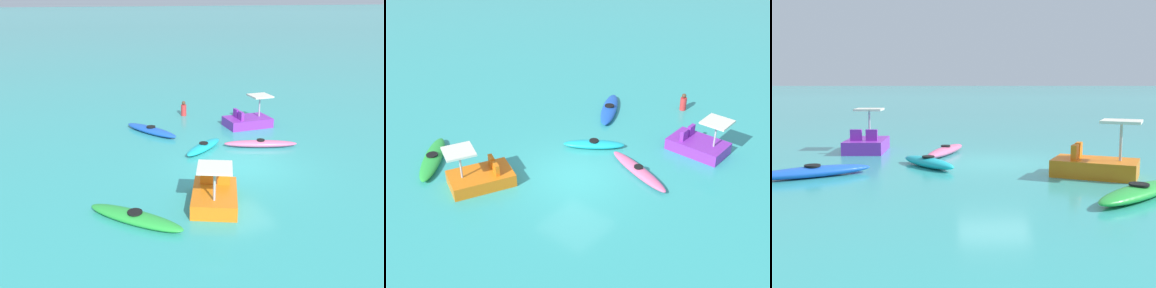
# 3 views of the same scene
# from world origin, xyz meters

# --- Properties ---
(ground_plane) EXTENTS (600.00, 600.00, 0.00)m
(ground_plane) POSITION_xyz_m (0.00, 0.00, 0.00)
(ground_plane) COLOR #38ADA8
(kayak_cyan) EXTENTS (2.13, 2.51, 0.37)m
(kayak_cyan) POSITION_xyz_m (2.24, 0.86, 0.16)
(kayak_cyan) COLOR #19B7C6
(kayak_cyan) RESTS_ON ground_plane
(kayak_blue) EXTENTS (3.39, 2.34, 0.37)m
(kayak_blue) POSITION_xyz_m (5.53, 2.49, 0.16)
(kayak_blue) COLOR blue
(kayak_blue) RESTS_ON ground_plane
(kayak_green) EXTENTS (3.03, 2.88, 0.37)m
(kayak_green) POSITION_xyz_m (-3.02, 5.25, 0.16)
(kayak_green) COLOR green
(kayak_green) RESTS_ON ground_plane
(kayak_pink) EXTENTS (1.70, 3.42, 0.37)m
(kayak_pink) POSITION_xyz_m (1.74, -1.81, 0.16)
(kayak_pink) COLOR pink
(kayak_pink) RESTS_ON ground_plane
(pedal_boat_purple) EXTENTS (1.50, 2.45, 1.68)m
(pedal_boat_purple) POSITION_xyz_m (4.90, -2.76, 0.34)
(pedal_boat_purple) COLOR purple
(pedal_boat_purple) RESTS_ON ground_plane
(pedal_boat_orange) EXTENTS (2.81, 2.36, 1.68)m
(pedal_boat_orange) POSITION_xyz_m (-2.79, 2.45, 0.34)
(pedal_boat_orange) COLOR orange
(pedal_boat_orange) RESTS_ON ground_plane
(person_near_shore) EXTENTS (0.38, 0.38, 0.88)m
(person_near_shore) POSITION_xyz_m (8.13, -0.19, 0.39)
(person_near_shore) COLOR red
(person_near_shore) RESTS_ON ground_plane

